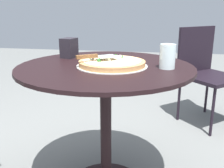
# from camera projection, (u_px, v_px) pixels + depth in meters

# --- Properties ---
(patio_table) EXTENTS (0.91, 0.91, 0.74)m
(patio_table) POSITION_uv_depth(u_px,v_px,m) (106.00, 96.00, 1.39)
(patio_table) COLOR black
(patio_table) RESTS_ON ground
(pizza_on_tray) EXTENTS (0.36, 0.36, 0.05)m
(pizza_on_tray) POSITION_uv_depth(u_px,v_px,m) (112.00, 63.00, 1.32)
(pizza_on_tray) COLOR beige
(pizza_on_tray) RESTS_ON patio_table
(pizza_server) EXTENTS (0.20, 0.16, 0.02)m
(pizza_server) POSITION_uv_depth(u_px,v_px,m) (96.00, 56.00, 1.30)
(pizza_server) COLOR silver
(pizza_server) RESTS_ON pizza_on_tray
(drinking_cup) EXTENTS (0.08, 0.08, 0.12)m
(drinking_cup) POSITION_uv_depth(u_px,v_px,m) (167.00, 56.00, 1.26)
(drinking_cup) COLOR silver
(drinking_cup) RESTS_ON patio_table
(napkin_dispenser) EXTENTS (0.09, 0.11, 0.12)m
(napkin_dispenser) POSITION_uv_depth(u_px,v_px,m) (69.00, 48.00, 1.54)
(napkin_dispenser) COLOR #242027
(napkin_dispenser) RESTS_ON patio_table
(patio_chair_far) EXTENTS (0.62, 0.62, 0.86)m
(patio_chair_far) POSITION_uv_depth(u_px,v_px,m) (205.00, 68.00, 2.34)
(patio_chair_far) COLOR black
(patio_chair_far) RESTS_ON ground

